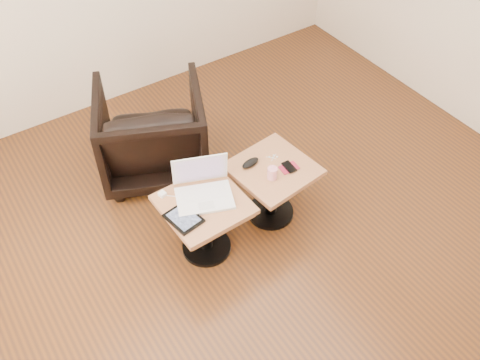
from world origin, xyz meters
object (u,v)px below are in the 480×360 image
side_table_right (272,180)px  armchair (152,132)px  laptop (203,189)px  striped_cup (272,173)px  side_table_left (204,215)px

side_table_right → armchair: size_ratio=0.72×
laptop → armchair: size_ratio=0.55×
striped_cup → side_table_right: bearing=48.9°
side_table_right → armchair: bearing=110.7°
laptop → striped_cup: (0.47, -0.13, -0.01)m
laptop → armchair: bearing=107.6°
striped_cup → armchair: bearing=112.4°
laptop → armchair: 0.90m
striped_cup → side_table_left: bearing=173.0°
side_table_left → armchair: size_ratio=0.67×
side_table_right → laptop: laptop is taller
armchair → laptop: bearing=110.4°
striped_cup → armchair: armchair is taller
side_table_left → side_table_right: 0.58m
side_table_left → laptop: laptop is taller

